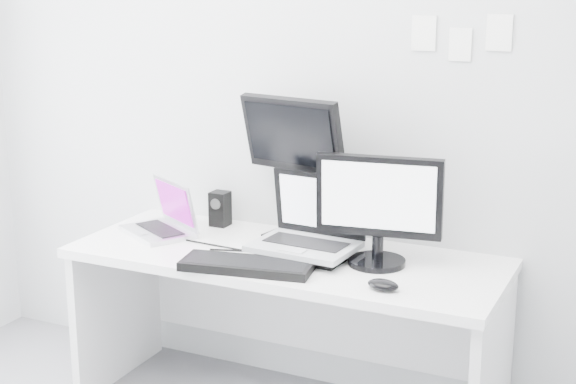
% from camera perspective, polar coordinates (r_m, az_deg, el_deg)
% --- Properties ---
extents(back_wall, '(3.60, 0.00, 3.60)m').
position_cam_1_polar(back_wall, '(3.68, 2.19, 6.62)').
color(back_wall, '#B3B5B7').
rests_on(back_wall, ground).
extents(desk, '(1.80, 0.70, 0.73)m').
position_cam_1_polar(desk, '(3.64, -0.15, -9.64)').
color(desk, white).
rests_on(desk, ground).
extents(macbook, '(0.41, 0.38, 0.25)m').
position_cam_1_polar(macbook, '(3.78, -8.86, -1.02)').
color(macbook, silver).
rests_on(macbook, desk).
extents(speaker, '(0.08, 0.08, 0.16)m').
position_cam_1_polar(speaker, '(3.89, -4.59, -1.13)').
color(speaker, black).
rests_on(speaker, desk).
extents(dell_laptop, '(0.43, 0.35, 0.34)m').
position_cam_1_polar(dell_laptop, '(3.41, 1.09, -1.68)').
color(dell_laptop, '#ABAEB3').
rests_on(dell_laptop, desk).
extents(rear_monitor, '(0.50, 0.26, 0.64)m').
position_cam_1_polar(rear_monitor, '(3.61, 0.51, 1.70)').
color(rear_monitor, black).
rests_on(rear_monitor, desk).
extents(samsung_monitor, '(0.53, 0.30, 0.46)m').
position_cam_1_polar(samsung_monitor, '(3.33, 6.09, -1.16)').
color(samsung_monitor, black).
rests_on(samsung_monitor, desk).
extents(keyboard, '(0.54, 0.27, 0.03)m').
position_cam_1_polar(keyboard, '(3.32, -2.79, -4.96)').
color(keyboard, black).
rests_on(keyboard, desk).
extents(mouse, '(0.13, 0.09, 0.04)m').
position_cam_1_polar(mouse, '(3.12, 6.41, -6.23)').
color(mouse, black).
rests_on(mouse, desk).
extents(wall_note_0, '(0.10, 0.00, 0.14)m').
position_cam_1_polar(wall_note_0, '(3.49, 9.11, 10.50)').
color(wall_note_0, white).
rests_on(wall_note_0, back_wall).
extents(wall_note_1, '(0.09, 0.00, 0.13)m').
position_cam_1_polar(wall_note_1, '(3.46, 11.50, 9.70)').
color(wall_note_1, white).
rests_on(wall_note_1, back_wall).
extents(wall_note_2, '(0.10, 0.00, 0.14)m').
position_cam_1_polar(wall_note_2, '(3.42, 14.02, 10.36)').
color(wall_note_2, white).
rests_on(wall_note_2, back_wall).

